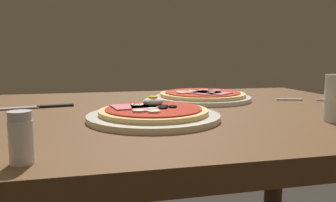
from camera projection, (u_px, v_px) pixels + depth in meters
name	position (u px, v px, depth m)	size (l,w,h in m)	color
dining_table	(188.00, 159.00, 0.87)	(1.06, 0.85, 0.78)	brown
pizza_foreground	(153.00, 114.00, 0.71)	(0.28, 0.28, 0.05)	silver
pizza_across_left	(203.00, 96.00, 1.00)	(0.28, 0.28, 0.03)	white
fork	(299.00, 100.00, 1.00)	(0.15, 0.07, 0.00)	silver
knife	(40.00, 107.00, 0.86)	(0.20, 0.05, 0.01)	silver
salt_shaker	(21.00, 138.00, 0.42)	(0.03, 0.03, 0.07)	white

